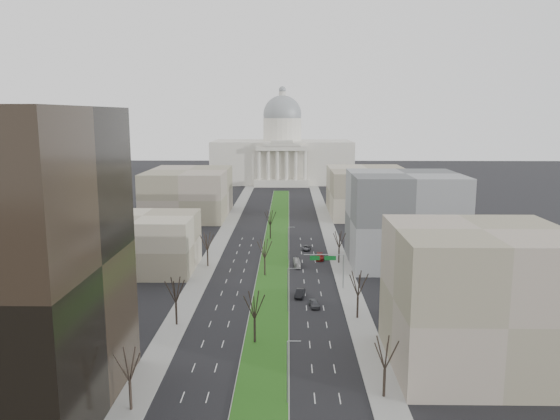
# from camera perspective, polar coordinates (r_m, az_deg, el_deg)

# --- Properties ---
(ground) EXTENTS (600.00, 600.00, 0.00)m
(ground) POSITION_cam_1_polar(r_m,az_deg,el_deg) (173.36, -0.36, -3.06)
(ground) COLOR black
(ground) RESTS_ON ground
(median) EXTENTS (8.00, 222.03, 0.20)m
(median) POSITION_cam_1_polar(r_m,az_deg,el_deg) (172.35, -0.36, -3.10)
(median) COLOR #999993
(median) RESTS_ON ground
(sidewalk_left) EXTENTS (5.00, 330.00, 0.15)m
(sidewalk_left) POSITION_cam_1_polar(r_m,az_deg,el_deg) (150.56, -7.27, -5.12)
(sidewalk_left) COLOR gray
(sidewalk_left) RESTS_ON ground
(sidewalk_right) EXTENTS (5.00, 330.00, 0.15)m
(sidewalk_right) POSITION_cam_1_polar(r_m,az_deg,el_deg) (149.67, 6.17, -5.19)
(sidewalk_right) COLOR gray
(sidewalk_right) RESTS_ON ground
(capitol) EXTENTS (80.00, 46.00, 55.00)m
(capitol) POSITION_cam_1_polar(r_m,az_deg,el_deg) (319.29, 0.24, 5.86)
(capitol) COLOR beige
(capitol) RESTS_ON ground
(building_beige_left) EXTENTS (26.00, 22.00, 14.00)m
(building_beige_left) POSITION_cam_1_polar(r_m,az_deg,el_deg) (142.48, -14.09, -3.34)
(building_beige_left) COLOR gray
(building_beige_left) RESTS_ON ground
(building_tan_right) EXTENTS (26.00, 24.00, 22.00)m
(building_tan_right) POSITION_cam_1_polar(r_m,az_deg,el_deg) (90.42, 19.95, -8.71)
(building_tan_right) COLOR gray
(building_tan_right) RESTS_ON ground
(building_grey_right) EXTENTS (28.00, 26.00, 24.00)m
(building_grey_right) POSITION_cam_1_polar(r_m,az_deg,el_deg) (146.58, 12.80, -0.92)
(building_grey_right) COLOR #57595C
(building_grey_right) RESTS_ON ground
(building_far_left) EXTENTS (30.00, 40.00, 18.00)m
(building_far_left) POSITION_cam_1_polar(r_m,az_deg,el_deg) (214.55, -9.51, 1.77)
(building_far_left) COLOR gray
(building_far_left) RESTS_ON ground
(building_far_right) EXTENTS (30.00, 40.00, 18.00)m
(building_far_right) POSITION_cam_1_polar(r_m,az_deg,el_deg) (218.21, 9.14, 1.91)
(building_far_right) COLOR gray
(building_far_right) RESTS_ON ground
(tree_left_near) EXTENTS (5.10, 5.10, 9.18)m
(tree_left_near) POSITION_cam_1_polar(r_m,az_deg,el_deg) (77.21, -15.51, -15.24)
(tree_left_near) COLOR black
(tree_left_near) RESTS_ON ground
(tree_left_mid) EXTENTS (5.40, 5.40, 9.72)m
(tree_left_mid) POSITION_cam_1_polar(r_m,az_deg,el_deg) (104.16, -10.87, -8.13)
(tree_left_mid) COLOR black
(tree_left_mid) RESTS_ON ground
(tree_left_far) EXTENTS (5.28, 5.28, 9.50)m
(tree_left_far) POSITION_cam_1_polar(r_m,az_deg,el_deg) (142.16, -7.61, -3.22)
(tree_left_far) COLOR black
(tree_left_far) RESTS_ON ground
(tree_right_near) EXTENTS (5.16, 5.16, 9.29)m
(tree_right_near) POSITION_cam_1_polar(r_m,az_deg,el_deg) (79.03, 10.95, -14.38)
(tree_right_near) COLOR black
(tree_right_near) RESTS_ON ground
(tree_right_mid) EXTENTS (5.52, 5.52, 9.94)m
(tree_right_mid) POSITION_cam_1_polar(r_m,az_deg,el_deg) (106.62, 8.17, -7.54)
(tree_right_mid) COLOR black
(tree_right_mid) RESTS_ON ground
(tree_right_far) EXTENTS (5.04, 5.04, 9.07)m
(tree_right_far) POSITION_cam_1_polar(r_m,az_deg,el_deg) (145.18, 6.20, -3.04)
(tree_right_far) COLOR black
(tree_right_far) RESTS_ON ground
(tree_median_a) EXTENTS (5.40, 5.40, 9.72)m
(tree_median_a) POSITION_cam_1_polar(r_m,az_deg,el_deg) (94.63, -2.69, -9.83)
(tree_median_a) COLOR black
(tree_median_a) RESTS_ON ground
(tree_median_b) EXTENTS (5.40, 5.40, 9.72)m
(tree_median_b) POSITION_cam_1_polar(r_m,az_deg,el_deg) (132.91, -1.61, -3.99)
(tree_median_b) COLOR black
(tree_median_b) RESTS_ON ground
(tree_median_c) EXTENTS (5.40, 5.40, 9.72)m
(tree_median_c) POSITION_cam_1_polar(r_m,az_deg,el_deg) (171.97, -1.02, -0.78)
(tree_median_c) COLOR black
(tree_median_c) RESTS_ON ground
(streetlamp_median_a) EXTENTS (1.90, 0.20, 9.16)m
(streetlamp_median_a) POSITION_cam_1_polar(r_m,az_deg,el_deg) (76.89, 0.83, -16.46)
(streetlamp_median_a) COLOR gray
(streetlamp_median_a) RESTS_ON ground
(streetlamp_median_b) EXTENTS (1.90, 0.20, 9.16)m
(streetlamp_median_b) POSITION_cam_1_polar(r_m,az_deg,el_deg) (109.35, 0.86, -8.28)
(streetlamp_median_b) COLOR gray
(streetlamp_median_b) RESTS_ON ground
(streetlamp_median_c) EXTENTS (1.90, 0.20, 9.16)m
(streetlamp_median_c) POSITION_cam_1_polar(r_m,az_deg,el_deg) (147.88, 0.88, -3.43)
(streetlamp_median_c) COLOR gray
(streetlamp_median_c) RESTS_ON ground
(mast_arm_signs) EXTENTS (9.12, 0.24, 8.09)m
(mast_arm_signs) POSITION_cam_1_polar(r_m,az_deg,el_deg) (123.74, 5.41, -5.52)
(mast_arm_signs) COLOR gray
(mast_arm_signs) RESTS_ON ground
(car_grey_near) EXTENTS (2.43, 4.69, 1.52)m
(car_grey_near) POSITION_cam_1_polar(r_m,az_deg,el_deg) (113.71, 3.59, -9.73)
(car_grey_near) COLOR #46484D
(car_grey_near) RESTS_ON ground
(car_black) EXTENTS (2.57, 5.25, 1.66)m
(car_black) POSITION_cam_1_polar(r_m,az_deg,el_deg) (119.55, 2.11, -8.68)
(car_black) COLOR black
(car_black) RESTS_ON ground
(car_red) EXTENTS (2.41, 5.33, 1.52)m
(car_red) POSITION_cam_1_polar(r_m,az_deg,el_deg) (149.46, 4.17, -4.91)
(car_red) COLOR maroon
(car_red) RESTS_ON ground
(car_grey_far) EXTENTS (2.65, 4.79, 1.27)m
(car_grey_far) POSITION_cam_1_polar(r_m,az_deg,el_deg) (159.65, 2.79, -3.97)
(car_grey_far) COLOR #494A50
(car_grey_far) RESTS_ON ground
(box_van) EXTENTS (1.86, 6.43, 1.77)m
(box_van) POSITION_cam_1_polar(r_m,az_deg,el_deg) (142.74, 1.78, -5.55)
(box_van) COLOR #BBBBBB
(box_van) RESTS_ON ground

